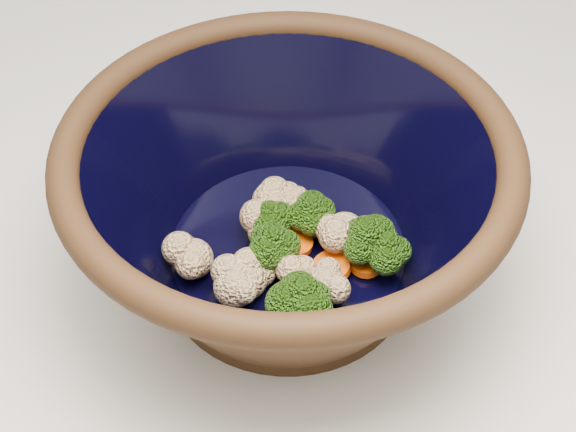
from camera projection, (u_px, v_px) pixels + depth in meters
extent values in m
cylinder|color=black|center=(288.00, 268.00, 0.67)|extent=(0.20, 0.20, 0.01)
torus|color=black|center=(288.00, 149.00, 0.57)|extent=(0.34, 0.34, 0.02)
cylinder|color=black|center=(288.00, 248.00, 0.65)|extent=(0.19, 0.19, 0.00)
cylinder|color=#608442|center=(270.00, 232.00, 0.65)|extent=(0.01, 0.01, 0.02)
ellipsoid|color=#2F5E11|center=(270.00, 216.00, 0.63)|extent=(0.03, 0.03, 0.03)
cylinder|color=#608442|center=(363.00, 255.00, 0.63)|extent=(0.01, 0.01, 0.02)
ellipsoid|color=#2F5E11|center=(365.00, 235.00, 0.61)|extent=(0.04, 0.04, 0.04)
cylinder|color=#608442|center=(384.00, 264.00, 0.63)|extent=(0.01, 0.01, 0.02)
ellipsoid|color=#2F5E11|center=(387.00, 246.00, 0.61)|extent=(0.04, 0.04, 0.03)
cylinder|color=#608442|center=(311.00, 227.00, 0.65)|extent=(0.01, 0.01, 0.02)
ellipsoid|color=#2F5E11|center=(311.00, 209.00, 0.64)|extent=(0.04, 0.04, 0.03)
cylinder|color=#608442|center=(273.00, 260.00, 0.63)|extent=(0.01, 0.01, 0.02)
ellipsoid|color=#2F5E11|center=(273.00, 241.00, 0.61)|extent=(0.04, 0.04, 0.03)
cylinder|color=#608442|center=(302.00, 318.00, 0.59)|extent=(0.01, 0.01, 0.02)
ellipsoid|color=#2F5E11|center=(302.00, 296.00, 0.57)|extent=(0.04, 0.04, 0.04)
sphere|color=beige|center=(302.00, 271.00, 0.61)|extent=(0.03, 0.03, 0.03)
sphere|color=beige|center=(248.00, 280.00, 0.61)|extent=(0.03, 0.03, 0.03)
sphere|color=beige|center=(275.00, 209.00, 0.66)|extent=(0.03, 0.03, 0.03)
sphere|color=beige|center=(287.00, 198.00, 0.67)|extent=(0.03, 0.03, 0.03)
sphere|color=beige|center=(268.00, 230.00, 0.64)|extent=(0.03, 0.03, 0.03)
sphere|color=beige|center=(260.00, 271.00, 0.61)|extent=(0.03, 0.03, 0.03)
sphere|color=beige|center=(235.00, 287.00, 0.60)|extent=(0.03, 0.03, 0.03)
sphere|color=beige|center=(324.00, 286.00, 0.60)|extent=(0.03, 0.03, 0.03)
sphere|color=beige|center=(345.00, 233.00, 0.64)|extent=(0.03, 0.03, 0.03)
sphere|color=beige|center=(193.00, 259.00, 0.62)|extent=(0.03, 0.03, 0.03)
cylinder|color=#FC5B0A|center=(331.00, 267.00, 0.63)|extent=(0.03, 0.03, 0.01)
cylinder|color=#FC5B0A|center=(298.00, 230.00, 0.65)|extent=(0.02, 0.02, 0.01)
cylinder|color=#FC5B0A|center=(261.00, 260.00, 0.63)|extent=(0.03, 0.03, 0.01)
cylinder|color=#FC5B0A|center=(366.00, 265.00, 0.63)|extent=(0.02, 0.02, 0.01)
cylinder|color=#FC5B0A|center=(295.00, 243.00, 0.64)|extent=(0.03, 0.03, 0.01)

